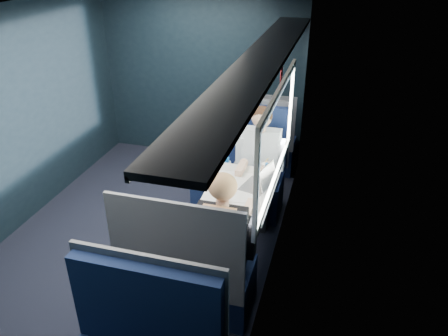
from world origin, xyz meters
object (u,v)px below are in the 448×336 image
(man, at_px, (259,160))
(cup, at_px, (264,167))
(woman, at_px, (224,235))
(table, at_px, (237,196))
(seat_bay_near, at_px, (239,174))
(seat_bay_far, at_px, (190,273))
(seat_row_front, at_px, (256,143))
(laptop, at_px, (261,181))
(bottle_small, at_px, (266,174))

(man, bearing_deg, cup, -68.27)
(man, height_order, woman, same)
(woman, bearing_deg, table, 95.45)
(seat_bay_near, relative_size, cup, 15.84)
(seat_bay_far, bearing_deg, table, 78.22)
(seat_bay_far, distance_m, seat_row_front, 2.67)
(seat_bay_far, height_order, woman, woman)
(laptop, bearing_deg, seat_bay_far, -111.89)
(table, relative_size, laptop, 2.78)
(woman, xyz_separation_m, cup, (0.10, 1.15, 0.05))
(laptop, relative_size, cup, 4.53)
(seat_bay_near, bearing_deg, seat_row_front, 89.31)
(woman, height_order, laptop, woman)
(woman, height_order, cup, woman)
(seat_row_front, bearing_deg, laptop, -77.06)
(man, relative_size, woman, 1.00)
(woman, distance_m, bottle_small, 0.93)
(seat_bay_near, relative_size, bottle_small, 6.04)
(table, height_order, seat_row_front, seat_row_front)
(woman, relative_size, laptop, 3.67)
(table, bearing_deg, man, 84.48)
(table, height_order, seat_bay_near, seat_bay_near)
(woman, distance_m, laptop, 0.82)
(table, distance_m, cup, 0.49)
(man, height_order, bottle_small, man)
(seat_bay_near, xyz_separation_m, seat_row_front, (0.01, 0.93, -0.01))
(seat_bay_near, bearing_deg, cup, -49.67)
(seat_bay_near, height_order, laptop, seat_bay_near)
(seat_bay_near, distance_m, laptop, 0.95)
(cup, bearing_deg, seat_row_front, 104.59)
(table, xyz_separation_m, cup, (0.17, 0.44, 0.12))
(seat_bay_near, distance_m, seat_bay_far, 1.74)
(seat_row_front, bearing_deg, man, -77.17)
(table, xyz_separation_m, seat_row_front, (-0.18, 1.80, -0.25))
(seat_bay_near, xyz_separation_m, bottle_small, (0.43, -0.66, 0.41))
(table, height_order, cup, cup)
(woman, bearing_deg, laptop, 80.09)
(seat_bay_far, xyz_separation_m, laptop, (0.39, 0.97, 0.39))
(seat_bay_far, height_order, man, man)
(seat_bay_near, bearing_deg, laptop, -62.51)
(table, xyz_separation_m, seat_bay_far, (-0.18, -0.87, -0.25))
(seat_row_front, distance_m, cup, 1.45)
(cup, bearing_deg, man, 111.73)
(seat_bay_far, xyz_separation_m, woman, (0.25, 0.17, 0.31))
(seat_bay_far, xyz_separation_m, man, (0.25, 1.57, 0.30))
(seat_bay_near, height_order, man, man)
(seat_row_front, height_order, cup, seat_row_front)
(table, distance_m, laptop, 0.27)
(cup, bearing_deg, table, -111.20)
(seat_bay_far, relative_size, seat_row_front, 1.09)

